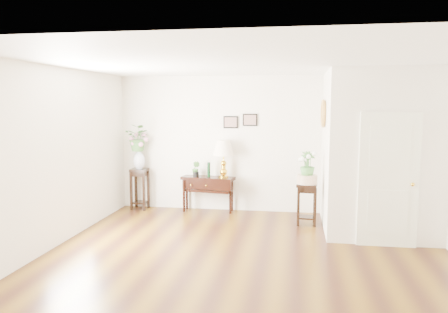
% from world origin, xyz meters
% --- Properties ---
extents(floor, '(6.00, 5.50, 0.02)m').
position_xyz_m(floor, '(0.00, 0.00, 0.00)').
color(floor, '#5E3D0D').
rests_on(floor, ground).
extents(ceiling, '(6.00, 5.50, 0.02)m').
position_xyz_m(ceiling, '(0.00, 0.00, 2.80)').
color(ceiling, white).
rests_on(ceiling, ground).
extents(wall_back, '(6.00, 0.02, 2.80)m').
position_xyz_m(wall_back, '(0.00, 2.75, 1.40)').
color(wall_back, white).
rests_on(wall_back, ground).
extents(wall_front, '(6.00, 0.02, 2.80)m').
position_xyz_m(wall_front, '(0.00, -2.75, 1.40)').
color(wall_front, white).
rests_on(wall_front, ground).
extents(wall_left, '(0.02, 5.50, 2.80)m').
position_xyz_m(wall_left, '(-3.00, 0.00, 1.40)').
color(wall_left, white).
rests_on(wall_left, ground).
extents(partition, '(1.80, 1.95, 2.80)m').
position_xyz_m(partition, '(2.10, 1.77, 1.40)').
color(partition, white).
rests_on(partition, floor).
extents(door, '(0.90, 0.05, 2.10)m').
position_xyz_m(door, '(2.10, 0.78, 1.05)').
color(door, white).
rests_on(door, floor).
extents(art_print_left, '(0.30, 0.02, 0.25)m').
position_xyz_m(art_print_left, '(-0.65, 2.73, 1.85)').
color(art_print_left, black).
rests_on(art_print_left, wall_back).
extents(art_print_right, '(0.30, 0.02, 0.25)m').
position_xyz_m(art_print_right, '(-0.25, 2.73, 1.90)').
color(art_print_right, black).
rests_on(art_print_right, wall_back).
extents(wall_ornament, '(0.07, 0.51, 0.51)m').
position_xyz_m(wall_ornament, '(1.16, 1.90, 2.05)').
color(wall_ornament, '#AC8C3D').
rests_on(wall_ornament, partition).
extents(console_table, '(1.13, 0.52, 0.73)m').
position_xyz_m(console_table, '(-1.10, 2.54, 0.36)').
color(console_table, black).
rests_on(console_table, floor).
extents(table_lamp, '(0.48, 0.48, 0.78)m').
position_xyz_m(table_lamp, '(-0.77, 2.54, 1.08)').
color(table_lamp, gold).
rests_on(table_lamp, console_table).
extents(green_vase, '(0.08, 0.08, 0.30)m').
position_xyz_m(green_vase, '(-1.08, 2.54, 0.90)').
color(green_vase, black).
rests_on(green_vase, console_table).
extents(potted_plant, '(0.20, 0.18, 0.31)m').
position_xyz_m(potted_plant, '(-1.35, 2.54, 0.88)').
color(potted_plant, '#407934').
rests_on(potted_plant, console_table).
extents(plant_stand_a, '(0.34, 0.34, 0.87)m').
position_xyz_m(plant_stand_a, '(-2.56, 2.51, 0.43)').
color(plant_stand_a, black).
rests_on(plant_stand_a, floor).
extents(porcelain_vase, '(0.32, 0.32, 0.42)m').
position_xyz_m(porcelain_vase, '(-2.56, 2.51, 1.09)').
color(porcelain_vase, silver).
rests_on(porcelain_vase, plant_stand_a).
extents(lily_arrangement, '(0.60, 0.54, 0.57)m').
position_xyz_m(lily_arrangement, '(-2.56, 2.51, 1.55)').
color(lily_arrangement, '#407934').
rests_on(lily_arrangement, porcelain_vase).
extents(plant_stand_b, '(0.40, 0.40, 0.76)m').
position_xyz_m(plant_stand_b, '(0.90, 1.86, 0.38)').
color(plant_stand_b, black).
rests_on(plant_stand_b, floor).
extents(ceramic_bowl, '(0.46, 0.46, 0.17)m').
position_xyz_m(ceramic_bowl, '(0.90, 1.86, 0.84)').
color(ceramic_bowl, beige).
rests_on(ceramic_bowl, plant_stand_b).
extents(narcissus, '(0.32, 0.32, 0.48)m').
position_xyz_m(narcissus, '(0.90, 1.86, 1.12)').
color(narcissus, '#407934').
rests_on(narcissus, ceramic_bowl).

